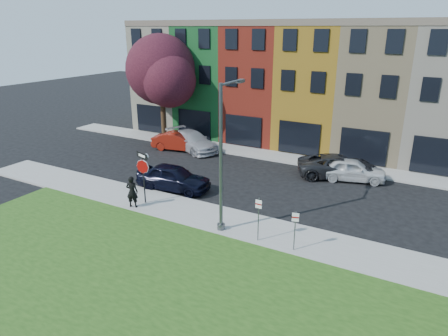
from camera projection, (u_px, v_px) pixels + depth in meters
The scene contains 15 objects.
ground at pixel (186, 245), 19.20m from camera, with size 120.00×120.00×0.00m, color black.
sidewalk_near at pixel (251, 228), 20.73m from camera, with size 40.00×3.00×0.12m, color gray.
sidewalk_far at pixel (258, 154), 32.92m from camera, with size 40.00×2.40×0.12m, color gray.
rowhouse_block at pixel (293, 85), 36.14m from camera, with size 30.00×10.12×10.00m.
stop_sign at pixel (143, 168), 22.81m from camera, with size 1.01×0.37×3.09m.
man at pixel (132, 192), 22.68m from camera, with size 0.80×0.66×1.88m, color black.
sedan_near at pixel (173, 177), 25.52m from camera, with size 5.01×2.42×1.65m, color black.
parked_car_red at pixel (179, 141), 33.80m from camera, with size 4.83×2.45×1.52m, color maroon.
parked_car_silver at pixel (192, 141), 33.80m from camera, with size 5.95×4.16×1.60m, color #AEAEB3.
parked_car_dark at pixel (338, 166), 27.72m from camera, with size 6.16×4.63×1.55m, color black.
parked_car_white at pixel (352, 170), 27.09m from camera, with size 4.82×2.96×1.53m, color silver.
street_lamp at pixel (223, 159), 19.40m from camera, with size 0.40×2.58×7.40m.
parking_sign_a at pixel (258, 214), 18.92m from camera, with size 0.32×0.08×2.24m.
parking_sign_b at pixel (295, 226), 18.13m from camera, with size 0.31×0.12×1.96m.
tree_purple at pixel (162, 71), 35.14m from camera, with size 7.35×6.43×9.33m.
Camera 1 is at (9.78, -13.86, 9.88)m, focal length 32.00 mm.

